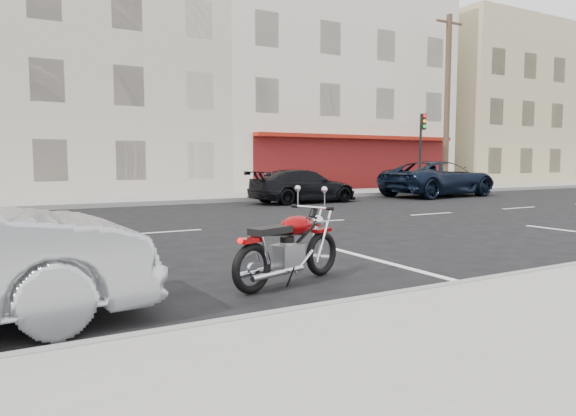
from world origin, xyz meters
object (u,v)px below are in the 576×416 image
at_px(motorcycle, 323,243).
at_px(suv_far, 439,179).
at_px(utility_pole, 447,101).
at_px(fire_hydrant, 396,182).
at_px(car_far, 303,186).
at_px(traffic_light, 421,142).

distance_m(motorcycle, suv_far, 17.06).
relative_size(motorcycle, suv_far, 0.33).
bearing_deg(suv_far, utility_pole, -55.01).
distance_m(fire_hydrant, car_far, 7.81).
bearing_deg(car_far, motorcycle, 146.61).
height_order(motorcycle, suv_far, suv_far).
distance_m(traffic_light, motorcycle, 20.27).
bearing_deg(fire_hydrant, traffic_light, -6.36).
distance_m(utility_pole, traffic_light, 2.97).
distance_m(traffic_light, car_far, 9.36).
xyz_separation_m(suv_far, car_far, (-7.06, -0.02, -0.16)).
relative_size(fire_hydrant, car_far, 0.17).
xyz_separation_m(motorcycle, suv_far, (13.20, 10.80, 0.34)).
distance_m(fire_hydrant, suv_far, 3.04).
height_order(fire_hydrant, car_far, car_far).
xyz_separation_m(traffic_light, motorcycle, (-14.83, -13.66, -2.11)).
xyz_separation_m(utility_pole, traffic_light, (-2.00, -0.27, -2.18)).
xyz_separation_m(fire_hydrant, suv_far, (-0.13, -3.03, 0.26)).
distance_m(utility_pole, car_far, 11.88).
xyz_separation_m(fire_hydrant, car_far, (-7.19, -3.05, 0.10)).
relative_size(utility_pole, suv_far, 1.59).
height_order(utility_pole, motorcycle, utility_pole).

